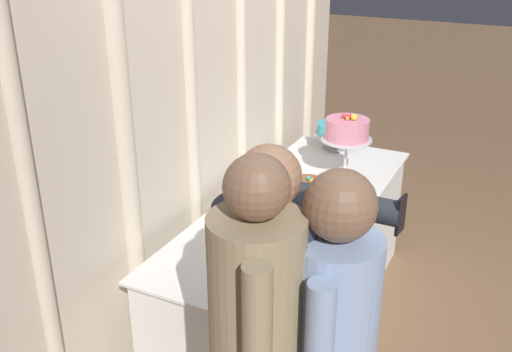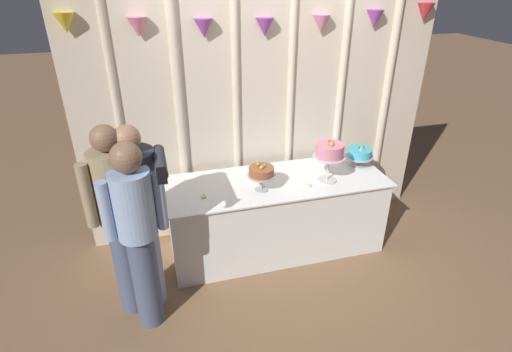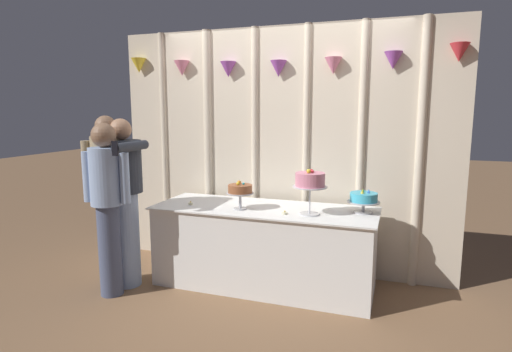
# 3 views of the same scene
# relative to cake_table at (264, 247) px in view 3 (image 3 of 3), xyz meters

# --- Properties ---
(ground_plane) EXTENTS (24.00, 24.00, 0.00)m
(ground_plane) POSITION_rel_cake_table_xyz_m (0.00, -0.10, -0.39)
(ground_plane) COLOR #846042
(draped_curtain) EXTENTS (3.57, 0.17, 2.52)m
(draped_curtain) POSITION_rel_cake_table_xyz_m (0.01, 0.50, 0.93)
(draped_curtain) COLOR beige
(draped_curtain) RESTS_ON ground_plane
(cake_table) EXTENTS (2.10, 0.77, 0.77)m
(cake_table) POSITION_rel_cake_table_xyz_m (0.00, 0.00, 0.00)
(cake_table) COLOR white
(cake_table) RESTS_ON ground_plane
(cake_display_leftmost) EXTENTS (0.25, 0.25, 0.27)m
(cake_display_leftmost) POSITION_rel_cake_table_xyz_m (-0.19, -0.14, 0.57)
(cake_display_leftmost) COLOR #B2B2B7
(cake_display_leftmost) RESTS_ON cake_table
(cake_display_center) EXTENTS (0.30, 0.30, 0.41)m
(cake_display_center) POSITION_rel_cake_table_xyz_m (0.46, -0.12, 0.68)
(cake_display_center) COLOR silver
(cake_display_center) RESTS_ON cake_table
(cake_display_rightmost) EXTENTS (0.29, 0.29, 0.23)m
(cake_display_rightmost) POSITION_rel_cake_table_xyz_m (0.90, 0.09, 0.51)
(cake_display_rightmost) COLOR #B2B2B7
(cake_display_rightmost) RESTS_ON cake_table
(tealight_far_left) EXTENTS (0.04, 0.04, 0.04)m
(tealight_far_left) POSITION_rel_cake_table_xyz_m (-0.71, -0.13, 0.40)
(tealight_far_left) COLOR beige
(tealight_far_left) RESTS_ON cake_table
(tealight_near_left) EXTENTS (0.05, 0.05, 0.03)m
(tealight_near_left) POSITION_rel_cake_table_xyz_m (0.25, -0.18, 0.39)
(tealight_near_left) COLOR beige
(tealight_near_left) RESTS_ON cake_table
(guest_girl_blue_dress) EXTENTS (0.50, 0.59, 1.61)m
(guest_girl_blue_dress) POSITION_rel_cake_table_xyz_m (-1.26, -0.43, 0.49)
(guest_girl_blue_dress) COLOR #93ADD6
(guest_girl_blue_dress) RESTS_ON ground_plane
(guest_man_pink_jacket) EXTENTS (0.42, 0.39, 1.63)m
(guest_man_pink_jacket) POSITION_rel_cake_table_xyz_m (-1.40, -0.45, 0.52)
(guest_man_pink_jacket) COLOR #4C5675
(guest_man_pink_jacket) RESTS_ON ground_plane
(guest_man_dark_suit) EXTENTS (0.45, 0.31, 1.57)m
(guest_man_dark_suit) POSITION_rel_cake_table_xyz_m (-1.26, -0.65, 0.50)
(guest_man_dark_suit) COLOR #4C5675
(guest_man_dark_suit) RESTS_ON ground_plane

